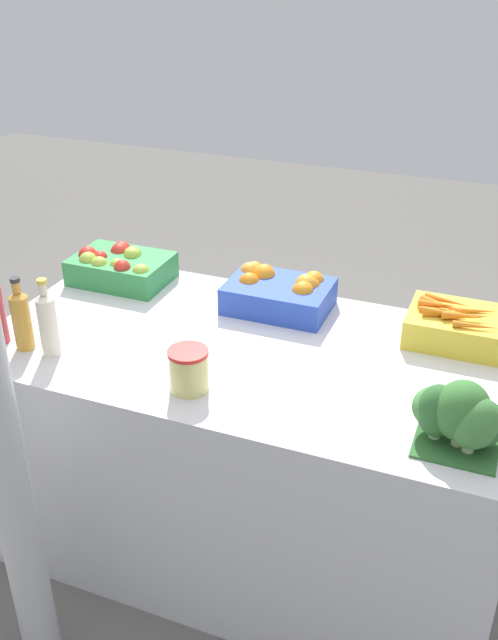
{
  "coord_description": "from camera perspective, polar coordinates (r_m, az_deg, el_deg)",
  "views": [
    {
      "loc": [
        0.75,
        -1.91,
        2.07
      ],
      "look_at": [
        0.0,
        0.0,
        0.96
      ],
      "focal_mm": 40.0,
      "sensor_mm": 36.0,
      "label": 1
    }
  ],
  "objects": [
    {
      "name": "carrot_crate",
      "position": [
        2.49,
        16.74,
        -0.51
      ],
      "size": [
        0.37,
        0.26,
        0.13
      ],
      "color": "gold",
      "rests_on": "market_table"
    },
    {
      "name": "market_table",
      "position": [
        2.63,
        0.0,
        -10.22
      ],
      "size": [
        1.77,
        0.93,
        0.86
      ],
      "primitive_type": "cube",
      "color": "silver",
      "rests_on": "ground_plane"
    },
    {
      "name": "apple_crate",
      "position": [
        2.86,
        -10.3,
        4.26
      ],
      "size": [
        0.37,
        0.26,
        0.14
      ],
      "color": "#2D8442",
      "rests_on": "market_table"
    },
    {
      "name": "juice_bottle_cloudy",
      "position": [
        2.37,
        -15.79,
        -0.2
      ],
      "size": [
        0.06,
        0.06,
        0.27
      ],
      "color": "beige",
      "rests_on": "market_table"
    },
    {
      "name": "ground_plane",
      "position": [
        2.91,
        0.0,
        -16.84
      ],
      "size": [
        10.0,
        10.0,
        0.0
      ],
      "primitive_type": "plane",
      "color": "#605E59"
    },
    {
      "name": "pickle_jar",
      "position": [
        2.14,
        -4.85,
        -4.0
      ],
      "size": [
        0.12,
        0.12,
        0.13
      ],
      "color": "#D1CC75",
      "rests_on": "market_table"
    },
    {
      "name": "broccoli_pile",
      "position": [
        1.97,
        16.5,
        -7.34
      ],
      "size": [
        0.25,
        0.19,
        0.2
      ],
      "color": "#2D602D",
      "rests_on": "market_table"
    },
    {
      "name": "juice_bottle_amber",
      "position": [
        2.44,
        -17.75,
        0.11
      ],
      "size": [
        0.06,
        0.06,
        0.26
      ],
      "color": "gold",
      "rests_on": "market_table"
    },
    {
      "name": "orange_crate",
      "position": [
        2.61,
        2.44,
        2.26
      ],
      "size": [
        0.37,
        0.26,
        0.14
      ],
      "color": "#2847B7",
      "rests_on": "market_table"
    }
  ]
}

